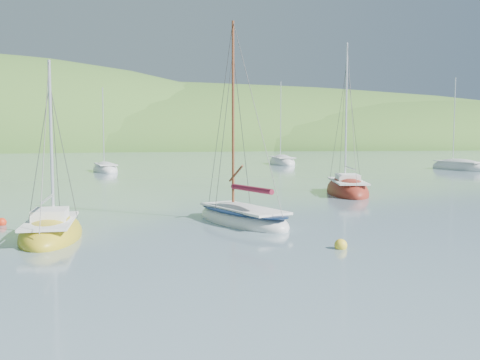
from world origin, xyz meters
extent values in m
plane|color=gray|center=(0.00, 0.00, 0.00)|extent=(700.00, 700.00, 0.00)
ellipsoid|color=#346125|center=(0.00, 170.00, 0.00)|extent=(440.00, 110.00, 44.00)
ellipsoid|color=#346125|center=(90.00, 160.00, 0.00)|extent=(240.00, 100.00, 34.00)
ellipsoid|color=white|center=(-1.47, 7.32, 0.11)|extent=(4.19, 6.63, 1.52)
cube|color=white|center=(-1.43, 7.20, 0.66)|extent=(3.19, 5.14, 0.10)
cylinder|color=brown|center=(-1.72, 8.02, 4.77)|extent=(0.12, 0.12, 8.30)
ellipsoid|color=#0A1935|center=(-1.47, 7.32, 0.56)|extent=(4.13, 6.56, 0.26)
cylinder|color=maroon|center=(-1.23, 6.61, 1.57)|extent=(1.20, 2.90, 0.24)
ellipsoid|color=maroon|center=(8.22, 17.40, 0.15)|extent=(4.44, 7.82, 2.04)
cube|color=white|center=(8.18, 17.25, 0.87)|extent=(3.38, 6.08, 0.10)
cylinder|color=white|center=(8.46, 18.25, 5.46)|extent=(0.12, 0.12, 9.26)
cube|color=white|center=(8.18, 17.25, 1.11)|extent=(1.90, 2.37, 0.42)
cylinder|color=white|center=(7.98, 16.54, 1.78)|extent=(1.04, 3.45, 0.09)
ellipsoid|color=gold|center=(-9.32, 5.64, 0.11)|extent=(2.38, 5.63, 1.52)
cube|color=white|center=(-9.32, 5.53, 0.65)|extent=(1.78, 4.39, 0.10)
cylinder|color=white|center=(-9.30, 6.31, 3.67)|extent=(0.12, 0.12, 6.12)
cube|color=white|center=(-9.32, 5.53, 0.89)|extent=(1.25, 1.59, 0.42)
cylinder|color=white|center=(-9.34, 4.97, 1.56)|extent=(0.18, 2.67, 0.09)
ellipsoid|color=white|center=(-7.76, 44.49, 0.14)|extent=(3.48, 7.28, 1.91)
cube|color=white|center=(-7.74, 44.35, 0.81)|extent=(2.63, 5.67, 0.10)
cylinder|color=white|center=(-7.89, 45.32, 4.97)|extent=(0.12, 0.12, 8.39)
ellipsoid|color=white|center=(15.61, 54.20, 0.17)|extent=(3.90, 8.93, 2.35)
cube|color=white|center=(15.59, 54.03, 0.99)|extent=(2.93, 6.95, 0.10)
cylinder|color=white|center=(15.71, 55.23, 6.15)|extent=(0.12, 0.12, 10.40)
ellipsoid|color=white|center=(31.83, 38.33, 0.16)|extent=(3.98, 8.42, 2.21)
cube|color=white|center=(31.85, 38.17, 0.93)|extent=(3.00, 6.55, 0.10)
cylinder|color=white|center=(31.69, 39.29, 5.75)|extent=(0.12, 0.12, 9.71)
sphere|color=yellow|center=(0.49, 1.20, 0.12)|extent=(0.44, 0.44, 0.44)
sphere|color=red|center=(-11.72, 9.12, 0.12)|extent=(0.40, 0.40, 0.40)
camera|label=1|loc=(-7.04, -15.45, 3.82)|focal=40.00mm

